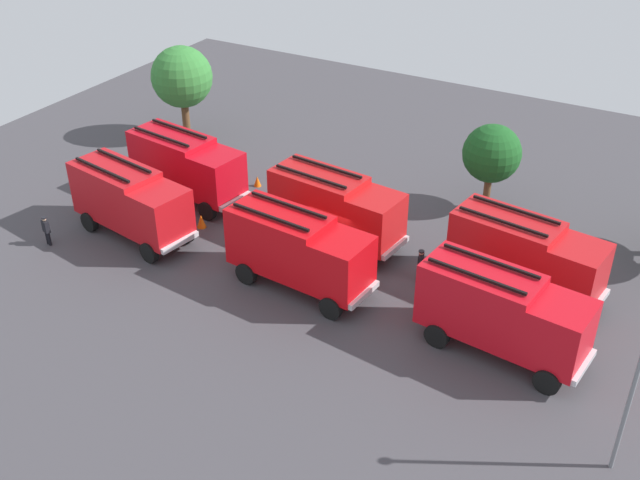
# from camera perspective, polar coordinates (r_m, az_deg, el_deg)

# --- Properties ---
(ground_plane) EXTENTS (56.38, 56.38, 0.00)m
(ground_plane) POSITION_cam_1_polar(r_m,az_deg,el_deg) (38.11, 0.00, -1.79)
(ground_plane) COLOR #423F44
(fire_truck_0) EXTENTS (7.50, 3.69, 3.88)m
(fire_truck_0) POSITION_cam_1_polar(r_m,az_deg,el_deg) (40.62, -14.09, 2.97)
(fire_truck_0) COLOR red
(fire_truck_0) RESTS_ON ground
(fire_truck_1) EXTENTS (7.38, 3.26, 3.88)m
(fire_truck_1) POSITION_cam_1_polar(r_m,az_deg,el_deg) (35.31, -1.64, -0.62)
(fire_truck_1) COLOR red
(fire_truck_1) RESTS_ON ground
(fire_truck_2) EXTENTS (7.43, 3.41, 3.88)m
(fire_truck_2) POSITION_cam_1_polar(r_m,az_deg,el_deg) (32.21, 13.57, -5.17)
(fire_truck_2) COLOR red
(fire_truck_2) RESTS_ON ground
(fire_truck_3) EXTENTS (7.45, 3.49, 3.88)m
(fire_truck_3) POSITION_cam_1_polar(r_m,az_deg,el_deg) (43.82, -10.04, 5.64)
(fire_truck_3) COLOR red
(fire_truck_3) RESTS_ON ground
(fire_truck_4) EXTENTS (7.42, 3.36, 3.88)m
(fire_truck_4) POSITION_cam_1_polar(r_m,az_deg,el_deg) (38.81, 1.16, 2.58)
(fire_truck_4) COLOR red
(fire_truck_4) RESTS_ON ground
(fire_truck_5) EXTENTS (7.46, 3.54, 3.88)m
(fire_truck_5) POSITION_cam_1_polar(r_m,az_deg,el_deg) (36.16, 15.22, -1.01)
(fire_truck_5) COLOR red
(fire_truck_5) RESTS_ON ground
(firefighter_0) EXTENTS (0.47, 0.34, 1.63)m
(firefighter_0) POSITION_cam_1_polar(r_m,az_deg,el_deg) (41.70, -19.91, 0.76)
(firefighter_0) COLOR black
(firefighter_0) RESTS_ON ground
(firefighter_1) EXTENTS (0.32, 0.46, 1.73)m
(firefighter_1) POSITION_cam_1_polar(r_m,az_deg,el_deg) (36.64, 7.58, -1.81)
(firefighter_1) COLOR black
(firefighter_1) RESTS_ON ground
(firefighter_2) EXTENTS (0.48, 0.40, 1.62)m
(firefighter_2) POSITION_cam_1_polar(r_m,az_deg,el_deg) (42.02, -3.04, 3.00)
(firefighter_2) COLOR black
(firefighter_2) RESTS_ON ground
(tree_0) EXTENTS (4.02, 4.02, 6.23)m
(tree_0) POSITION_cam_1_polar(r_m,az_deg,el_deg) (51.28, -10.36, 11.96)
(tree_0) COLOR brown
(tree_0) RESTS_ON ground
(tree_1) EXTENTS (3.23, 3.23, 5.00)m
(tree_1) POSITION_cam_1_polar(r_m,az_deg,el_deg) (42.60, 12.81, 6.35)
(tree_1) COLOR brown
(tree_1) RESTS_ON ground
(traffic_cone_0) EXTENTS (0.46, 0.46, 0.66)m
(traffic_cone_0) POSITION_cam_1_polar(r_m,az_deg,el_deg) (44.02, -13.57, 2.66)
(traffic_cone_0) COLOR #F2600C
(traffic_cone_0) RESTS_ON ground
(traffic_cone_1) EXTENTS (0.44, 0.44, 0.63)m
(traffic_cone_1) POSITION_cam_1_polar(r_m,az_deg,el_deg) (45.45, -4.74, 4.44)
(traffic_cone_1) COLOR #F2600C
(traffic_cone_1) RESTS_ON ground
(traffic_cone_2) EXTENTS (0.52, 0.52, 0.74)m
(traffic_cone_2) POSITION_cam_1_polar(r_m,az_deg,el_deg) (41.51, -8.93, 1.41)
(traffic_cone_2) COLOR #F2600C
(traffic_cone_2) RESTS_ON ground
(lamppost) EXTENTS (0.36, 0.36, 6.55)m
(lamppost) POSITION_cam_1_polar(r_m,az_deg,el_deg) (27.37, 22.56, -10.08)
(lamppost) COLOR slate
(lamppost) RESTS_ON ground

